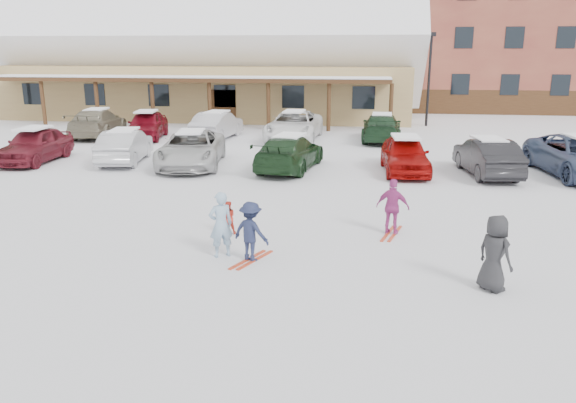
# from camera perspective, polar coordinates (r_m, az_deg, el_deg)

# --- Properties ---
(ground) EXTENTS (160.00, 160.00, 0.00)m
(ground) POSITION_cam_1_polar(r_m,az_deg,el_deg) (13.49, -1.85, -5.17)
(ground) COLOR white
(ground) RESTS_ON ground
(day_lodge) EXTENTS (29.12, 12.50, 10.38)m
(day_lodge) POSITION_cam_1_polar(r_m,az_deg,el_deg) (41.93, -7.83, 14.05)
(day_lodge) COLOR tan
(day_lodge) RESTS_ON ground
(lamp_post) EXTENTS (0.50, 0.25, 5.70)m
(lamp_post) POSITION_cam_1_polar(r_m,az_deg,el_deg) (36.62, 14.16, 12.50)
(lamp_post) COLOR black
(lamp_post) RESTS_ON ground
(conifer_0) EXTENTS (4.40, 4.40, 10.20)m
(conifer_0) POSITION_cam_1_polar(r_m,az_deg,el_deg) (50.95, -26.66, 14.78)
(conifer_0) COLOR black
(conifer_0) RESTS_ON ground
(conifer_2) EXTENTS (5.28, 5.28, 12.24)m
(conifer_2) POSITION_cam_1_polar(r_m,az_deg,el_deg) (63.28, -23.68, 15.93)
(conifer_2) COLOR black
(conifer_2) RESTS_ON ground
(conifer_3) EXTENTS (3.96, 3.96, 9.18)m
(conifer_3) POSITION_cam_1_polar(r_m,az_deg,el_deg) (56.59, 12.16, 15.32)
(conifer_3) COLOR black
(conifer_3) RESTS_ON ground
(adult_skier) EXTENTS (0.68, 0.61, 1.56)m
(adult_skier) POSITION_cam_1_polar(r_m,az_deg,el_deg) (13.06, -6.84, -2.34)
(adult_skier) COLOR #8AAAC5
(adult_skier) RESTS_ON ground
(toddler_red) EXTENTS (0.53, 0.48, 0.89)m
(toddler_red) POSITION_cam_1_polar(r_m,az_deg,el_deg) (14.74, -6.14, -1.64)
(toddler_red) COLOR red
(toddler_red) RESTS_ON ground
(child_navy) EXTENTS (1.03, 0.83, 1.39)m
(child_navy) POSITION_cam_1_polar(r_m,az_deg,el_deg) (12.77, -3.80, -3.07)
(child_navy) COLOR #1B223F
(child_navy) RESTS_ON ground
(skis_child_navy) EXTENTS (0.74, 1.36, 0.03)m
(skis_child_navy) POSITION_cam_1_polar(r_m,az_deg,el_deg) (13.00, -3.75, -5.93)
(skis_child_navy) COLOR #B7361A
(skis_child_navy) RESTS_ON ground
(child_magenta) EXTENTS (0.93, 0.58, 1.48)m
(child_magenta) POSITION_cam_1_polar(r_m,az_deg,el_deg) (14.81, 10.60, -0.54)
(child_magenta) COLOR #AB3781
(child_magenta) RESTS_ON ground
(skis_child_magenta) EXTENTS (0.57, 1.40, 0.03)m
(skis_child_magenta) POSITION_cam_1_polar(r_m,az_deg,el_deg) (15.02, 10.46, -3.21)
(skis_child_magenta) COLOR #B7361A
(skis_child_magenta) RESTS_ON ground
(bystander_dark) EXTENTS (0.87, 0.91, 1.57)m
(bystander_dark) POSITION_cam_1_polar(r_m,az_deg,el_deg) (11.90, 20.25, -4.95)
(bystander_dark) COLOR #252528
(bystander_dark) RESTS_ON ground
(parked_car_0) EXTENTS (1.90, 4.39, 1.47)m
(parked_car_0) POSITION_cam_1_polar(r_m,az_deg,el_deg) (26.40, -24.32, 5.25)
(parked_car_0) COLOR maroon
(parked_car_0) RESTS_ON ground
(parked_car_1) EXTENTS (2.13, 4.43, 1.40)m
(parked_car_1) POSITION_cam_1_polar(r_m,az_deg,el_deg) (25.01, -16.24, 5.42)
(parked_car_1) COLOR #B2B3B7
(parked_car_1) RESTS_ON ground
(parked_car_2) EXTENTS (3.18, 5.54, 1.45)m
(parked_car_2) POSITION_cam_1_polar(r_m,az_deg,el_deg) (23.58, -9.79, 5.30)
(parked_car_2) COLOR #B9B9B9
(parked_car_2) RESTS_ON ground
(parked_car_3) EXTENTS (2.63, 5.02, 1.39)m
(parked_car_3) POSITION_cam_1_polar(r_m,az_deg,el_deg) (22.56, 0.16, 5.00)
(parked_car_3) COLOR #19341B
(parked_car_3) RESTS_ON ground
(parked_car_4) EXTENTS (1.93, 4.27, 1.42)m
(parked_car_4) POSITION_cam_1_polar(r_m,az_deg,el_deg) (22.48, 11.79, 4.69)
(parked_car_4) COLOR #9D0A08
(parked_car_4) RESTS_ON ground
(parked_car_5) EXTENTS (2.02, 4.46, 1.42)m
(parked_car_5) POSITION_cam_1_polar(r_m,az_deg,el_deg) (22.84, 19.58, 4.28)
(parked_car_5) COLOR black
(parked_car_5) RESTS_ON ground
(parked_car_7) EXTENTS (2.90, 5.50, 1.52)m
(parked_car_7) POSITION_cam_1_polar(r_m,az_deg,el_deg) (33.01, -18.79, 7.57)
(parked_car_7) COLOR gray
(parked_car_7) RESTS_ON ground
(parked_car_8) EXTENTS (2.43, 4.58, 1.49)m
(parked_car_8) POSITION_cam_1_polar(r_m,az_deg,el_deg) (31.50, -14.14, 7.55)
(parked_car_8) COLOR maroon
(parked_car_8) RESTS_ON ground
(parked_car_9) EXTENTS (1.98, 4.57, 1.46)m
(parked_car_9) POSITION_cam_1_polar(r_m,az_deg,el_deg) (30.73, -7.22, 7.69)
(parked_car_9) COLOR #B2B1B6
(parked_car_9) RESTS_ON ground
(parked_car_10) EXTENTS (2.78, 5.66, 1.54)m
(parked_car_10) POSITION_cam_1_polar(r_m,az_deg,el_deg) (30.04, 0.61, 7.71)
(parked_car_10) COLOR white
(parked_car_10) RESTS_ON ground
(parked_car_11) EXTENTS (2.17, 4.96, 1.42)m
(parked_car_11) POSITION_cam_1_polar(r_m,az_deg,el_deg) (30.20, 9.49, 7.43)
(parked_car_11) COLOR #1C3B22
(parked_car_11) RESTS_ON ground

